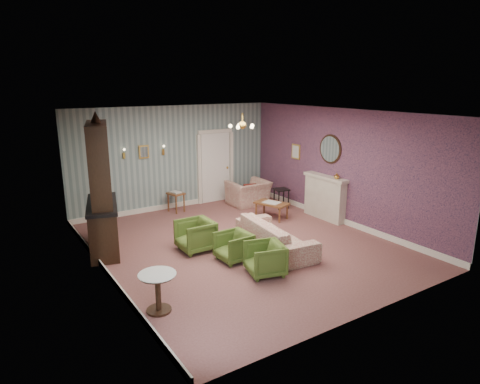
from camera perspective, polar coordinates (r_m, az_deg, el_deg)
floor at (r=9.48m, az=0.30°, el=-7.13°), size 7.00×7.00×0.00m
ceiling at (r=8.83m, az=0.32°, el=10.64°), size 7.00×7.00×0.00m
wall_back at (r=12.07m, az=-8.85°, el=4.61°), size 6.00×0.00×6.00m
wall_front at (r=6.51m, az=17.45°, el=-4.55°), size 6.00×0.00×6.00m
wall_left at (r=7.87m, az=-18.32°, el=-1.35°), size 0.00×7.00×7.00m
wall_right at (r=10.94m, az=13.61°, el=3.34°), size 0.00×7.00×7.00m
wall_right_floral at (r=10.93m, az=13.55°, el=3.33°), size 0.00×7.00×7.00m
door at (r=12.67m, az=-3.34°, el=3.53°), size 1.12×0.12×2.16m
olive_chair_a at (r=7.99m, az=3.38°, el=-8.82°), size 0.77×0.80×0.68m
olive_chair_b at (r=8.57m, az=-0.87°, el=-7.21°), size 0.61×0.65×0.65m
olive_chair_c at (r=9.11m, az=-6.05°, el=-5.66°), size 0.68×0.73×0.74m
sofa_chintz at (r=9.13m, az=4.81°, el=-5.18°), size 0.87×2.24×0.85m
wingback_chair at (r=12.35m, az=1.14°, el=0.42°), size 1.11×0.72×0.97m
dresser at (r=9.22m, az=-18.40°, el=0.92°), size 1.04×1.84×2.90m
fireplace at (r=11.31m, az=11.40°, el=-0.70°), size 0.30×1.40×1.16m
mantel_vase at (r=10.87m, az=12.95°, el=2.14°), size 0.15×0.15×0.15m
oval_mirror at (r=11.12m, az=12.10°, el=5.70°), size 0.04×0.76×0.84m
framed_print at (r=12.14m, az=7.58°, el=5.43°), size 0.04×0.34×0.42m
coffee_table at (r=11.22m, az=4.29°, el=-2.48°), size 0.75×0.98×0.44m
side_table_black at (r=12.14m, az=5.60°, el=-0.87°), size 0.45×0.45×0.57m
pedestal_table at (r=6.90m, az=-11.02°, el=-13.18°), size 0.77×0.77×0.65m
nesting_table at (r=11.87m, az=-8.64°, el=-1.27°), size 0.45×0.52×0.59m
gilt_mirror_back at (r=11.66m, az=-12.86°, el=5.31°), size 0.28×0.06×0.36m
sconce_left at (r=11.47m, az=-15.41°, el=5.00°), size 0.16×0.12×0.30m
sconce_right at (r=11.84m, az=-10.32°, el=5.58°), size 0.16×0.12×0.30m
chandelier at (r=8.85m, az=0.32°, el=8.89°), size 0.56×0.56×0.36m
burgundy_cushion at (r=12.20m, az=1.34°, el=0.23°), size 0.41×0.28×0.39m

